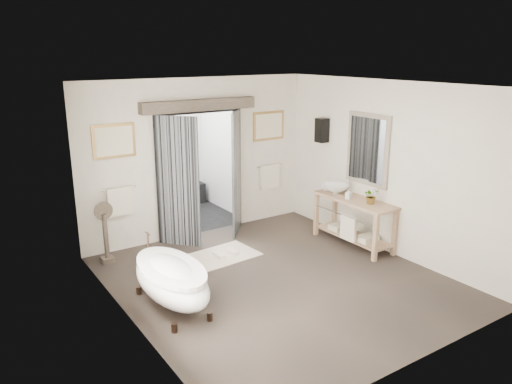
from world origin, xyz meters
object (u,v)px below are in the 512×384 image
clawfoot_tub (171,280)px  vanity (353,218)px  rug (221,256)px  basin (336,189)px

clawfoot_tub → vanity: vanity is taller
vanity → rug: (-2.20, 0.85, -0.50)m
vanity → basin: size_ratio=3.44×
clawfoot_tub → vanity: size_ratio=1.06×
rug → basin: bearing=-10.2°
clawfoot_tub → rug: 1.86m
clawfoot_tub → basin: basin is taller
vanity → basin: bearing=91.8°
rug → basin: (2.19, -0.39, 0.92)m
vanity → rug: size_ratio=1.33×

